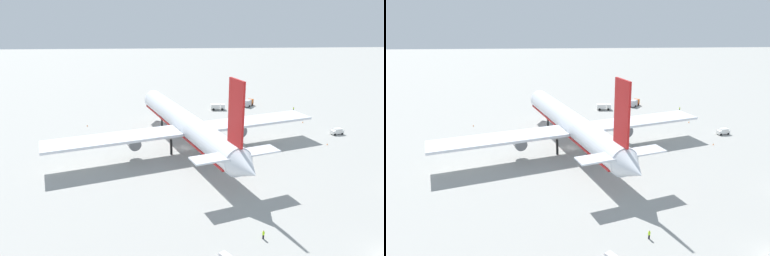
# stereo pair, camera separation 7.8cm
# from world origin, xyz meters

# --- Properties ---
(ground_plane) EXTENTS (600.00, 600.00, 0.00)m
(ground_plane) POSITION_xyz_m (0.00, 0.00, 0.00)
(ground_plane) COLOR #9E9E99
(airliner) EXTENTS (73.19, 77.08, 25.35)m
(airliner) POSITION_xyz_m (-1.17, -0.52, 7.63)
(airliner) COLOR silver
(airliner) RESTS_ON ground
(service_truck_3) EXTENTS (6.22, 5.27, 2.82)m
(service_truck_3) POSITION_xyz_m (47.55, -28.97, 1.56)
(service_truck_3) COLOR #BF4C14
(service_truck_3) RESTS_ON ground
(service_truck_4) EXTENTS (2.88, 5.68, 2.42)m
(service_truck_4) POSITION_xyz_m (42.55, -15.21, 1.39)
(service_truck_4) COLOR white
(service_truck_4) RESTS_ON ground
(service_van) EXTENTS (2.78, 4.51, 1.97)m
(service_van) POSITION_xyz_m (9.32, -50.24, 1.03)
(service_van) COLOR white
(service_van) RESTS_ON ground
(ground_worker_0) EXTENTS (0.54, 0.54, 1.74)m
(ground_worker_0) POSITION_xyz_m (38.32, -45.47, 0.89)
(ground_worker_0) COLOR #3F3F47
(ground_worker_0) RESTS_ON ground
(ground_worker_1) EXTENTS (0.57, 0.57, 1.68)m
(ground_worker_1) POSITION_xyz_m (-45.60, -11.82, 0.85)
(ground_worker_1) COLOR black
(ground_worker_1) RESTS_ON ground
(ground_worker_2) EXTENTS (0.43, 0.43, 1.67)m
(ground_worker_2) POSITION_xyz_m (45.88, -23.27, 0.85)
(ground_worker_2) COLOR #3F3F47
(ground_worker_2) RESTS_ON ground
(traffic_cone_0) EXTENTS (0.36, 0.36, 0.55)m
(traffic_cone_0) POSITION_xyz_m (32.82, -40.21, 0.28)
(traffic_cone_0) COLOR orange
(traffic_cone_0) RESTS_ON ground
(traffic_cone_1) EXTENTS (0.36, 0.36, 0.55)m
(traffic_cone_1) POSITION_xyz_m (-0.20, -42.92, 0.28)
(traffic_cone_1) COLOR orange
(traffic_cone_1) RESTS_ON ground
(traffic_cone_2) EXTENTS (0.36, 0.36, 0.55)m
(traffic_cone_2) POSITION_xyz_m (23.18, 33.26, 0.28)
(traffic_cone_2) COLOR orange
(traffic_cone_2) RESTS_ON ground
(traffic_cone_3) EXTENTS (0.36, 0.36, 0.55)m
(traffic_cone_3) POSITION_xyz_m (22.58, -43.63, 0.28)
(traffic_cone_3) COLOR orange
(traffic_cone_3) RESTS_ON ground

